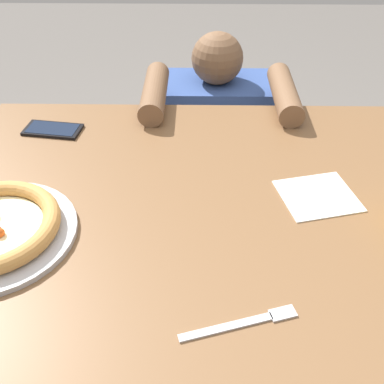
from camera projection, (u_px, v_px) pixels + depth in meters
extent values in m
plane|color=#66605B|center=(203.00, 381.00, 1.46)|extent=(8.00, 8.00, 0.00)
cube|color=brown|center=(208.00, 209.00, 1.01)|extent=(1.21, 0.89, 0.04)
cylinder|color=brown|center=(48.00, 221.00, 1.53)|extent=(0.07, 0.07, 0.71)
cylinder|color=brown|center=(363.00, 225.00, 1.52)|extent=(0.07, 0.07, 0.71)
cube|color=white|center=(318.00, 196.00, 1.01)|extent=(0.19, 0.18, 0.00)
cube|color=silver|center=(226.00, 327.00, 0.74)|extent=(0.16, 0.06, 0.00)
cube|color=silver|center=(283.00, 313.00, 0.76)|extent=(0.05, 0.04, 0.00)
cube|color=black|center=(53.00, 130.00, 1.22)|extent=(0.16, 0.09, 0.01)
cube|color=#192338|center=(53.00, 128.00, 1.22)|extent=(0.14, 0.08, 0.00)
cylinder|color=#333847|center=(212.00, 194.00, 1.85)|extent=(0.34, 0.34, 0.45)
cube|color=#334C8C|center=(215.00, 116.00, 1.63)|extent=(0.42, 0.22, 0.26)
sphere|color=brown|center=(217.00, 58.00, 1.50)|extent=(0.17, 0.17, 0.17)
cylinder|color=brown|center=(154.00, 93.00, 1.32)|extent=(0.07, 0.28, 0.07)
cylinder|color=brown|center=(285.00, 93.00, 1.32)|extent=(0.07, 0.28, 0.07)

